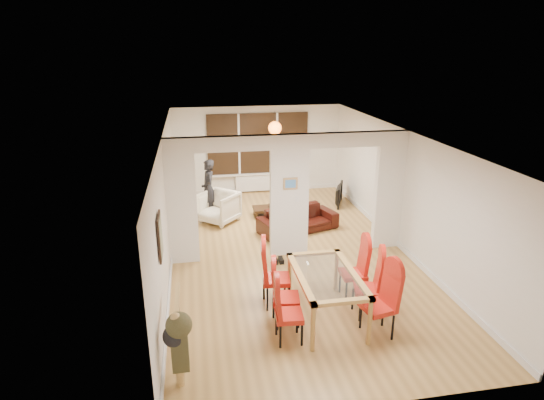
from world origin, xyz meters
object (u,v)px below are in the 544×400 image
object	(u,v)px
armchair	(219,207)
person	(209,189)
dining_chair_rc	(353,270)
dining_chair_la	(289,311)
dining_chair_lb	(286,294)
coffee_table	(273,211)
dining_table	(326,296)
dining_chair_ra	(378,302)
dining_chair_rb	(368,285)
television	(336,194)
bottle	(273,203)
dining_chair_lc	(276,275)
bowl	(272,205)
sofa	(298,220)

from	to	relation	value
armchair	person	bearing A→B (deg)	159.06
dining_chair_rc	dining_chair_la	bearing A→B (deg)	-141.00
dining_chair_lb	dining_chair_la	bearing A→B (deg)	-87.27
dining_chair_lb	coffee_table	distance (m)	4.93
dining_table	dining_chair_ra	xyz separation A→B (m)	(0.65, -0.58, 0.16)
dining_chair_rb	armchair	size ratio (longest dim) A/B	1.25
dining_chair_la	armchair	xyz separation A→B (m)	(-0.73, 5.12, -0.11)
dining_chair_rb	dining_chair_rc	xyz separation A→B (m)	(-0.04, 0.57, -0.01)
armchair	television	size ratio (longest dim) A/B	0.87
dining_chair_lb	bottle	bearing A→B (deg)	90.96
dining_chair_la	dining_chair_lc	bearing A→B (deg)	95.04
dining_chair_la	coffee_table	xyz separation A→B (m)	(0.70, 5.32, -0.39)
dining_chair_rc	bottle	xyz separation A→B (m)	(-0.69, 4.18, -0.15)
dining_table	bottle	xyz separation A→B (m)	(-0.04, 4.72, -0.02)
dining_chair_lb	person	xyz separation A→B (m)	(-0.99, 5.08, 0.24)
dining_chair_rc	armchair	distance (m)	4.59
dining_chair_la	person	xyz separation A→B (m)	(-0.94, 5.53, 0.26)
dining_chair_ra	person	bearing A→B (deg)	99.77
dining_chair_rb	armchair	distance (m)	5.12
dining_chair_la	dining_chair_rb	bearing A→B (deg)	23.28
dining_chair_rb	television	xyz separation A→B (m)	(1.22, 5.46, -0.26)
dining_chair_la	dining_chair_lc	distance (m)	1.04
dining_chair_ra	dining_chair_rb	world-z (taller)	dining_chair_ra
bowl	dining_table	bearing A→B (deg)	-89.79
bottle	bowl	distance (m)	0.19
armchair	dining_chair_rb	bearing A→B (deg)	-23.56
dining_chair_lb	bowl	xyz separation A→B (m)	(0.66, 4.92, -0.26)
dining_chair_la	dining_chair_rb	size ratio (longest dim) A/B	0.94
dining_chair_lb	dining_chair_ra	size ratio (longest dim) A/B	0.93
dining_table	person	world-z (taller)	person
dining_chair_lb	sofa	distance (m)	3.92
dining_table	dining_chair_rc	xyz separation A→B (m)	(0.65, 0.54, 0.13)
dining_chair_lc	dining_chair_rb	bearing A→B (deg)	-14.32
television	coffee_table	distance (m)	2.03
dining_chair_ra	dining_chair_rc	bearing A→B (deg)	77.04
dining_chair_ra	dining_chair_lc	bearing A→B (deg)	128.14
coffee_table	dining_chair_rc	bearing A→B (deg)	-81.09
dining_chair_rb	coffee_table	bearing A→B (deg)	113.37
dining_chair_ra	bottle	world-z (taller)	dining_chair_ra
dining_chair_la	dining_chair_lb	xyz separation A→B (m)	(0.05, 0.46, 0.02)
dining_chair_rc	sofa	world-z (taller)	dining_chair_rc
dining_chair_lc	dining_chair_ra	size ratio (longest dim) A/B	1.01
sofa	armchair	distance (m)	2.06
dining_table	dining_chair_rb	size ratio (longest dim) A/B	1.59
dining_chair_ra	coffee_table	distance (m)	5.46
dining_chair_lb	dining_chair_rb	distance (m)	1.37
dining_chair_ra	dining_chair_rc	world-z (taller)	dining_chair_ra
dining_chair_lc	dining_chair_ra	distance (m)	1.77
television	bottle	size ratio (longest dim) A/B	3.50
dining_chair_ra	bottle	xyz separation A→B (m)	(-0.69, 5.30, -0.19)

